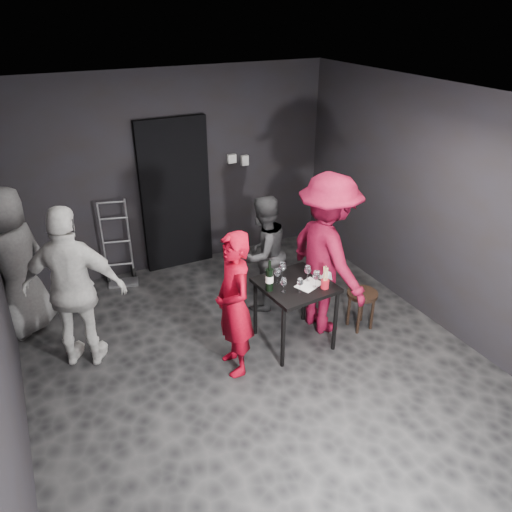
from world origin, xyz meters
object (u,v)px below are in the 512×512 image
hand_truck (120,267)px  stool (362,299)px  bystander_cream (72,276)px  woman_black (263,256)px  wine_bottle (269,279)px  bystander_grey (11,251)px  server_red (234,303)px  man_maroon (329,237)px  breadstick_cup (325,278)px  tasting_table (295,291)px

hand_truck → stool: (2.26, -2.31, 0.16)m
hand_truck → bystander_cream: bearing=-100.5°
stool → woman_black: 1.26m
wine_bottle → bystander_grey: bearing=146.2°
stool → woman_black: bearing=131.3°
server_red → man_maroon: (1.23, 0.23, 0.36)m
bystander_cream → breadstick_cup: size_ratio=7.68×
hand_truck → man_maroon: size_ratio=0.50×
tasting_table → bystander_grey: (-2.65, 1.58, 0.36)m
man_maroon → breadstick_cup: (-0.24, -0.33, -0.28)m
bystander_cream → breadstick_cup: (2.36, -0.91, -0.16)m
breadstick_cup → server_red: bearing=174.5°
bystander_grey → server_red: bearing=96.8°
bystander_grey → breadstick_cup: 3.39m
bystander_cream → wine_bottle: bearing=-174.1°
hand_truck → server_red: server_red is taller
hand_truck → tasting_table: size_ratio=1.54×
tasting_table → breadstick_cup: (0.23, -0.21, 0.22)m
hand_truck → stool: 3.23m
server_red → bystander_cream: bearing=-116.9°
hand_truck → tasting_table: (1.43, -2.20, 0.44)m
bystander_cream → man_maroon: bearing=-166.2°
tasting_table → man_maroon: (0.46, 0.12, 0.50)m
server_red → woman_black: size_ratio=1.13×
hand_truck → bystander_grey: bearing=-138.4°
bystander_cream → stool: bearing=-168.7°
server_red → breadstick_cup: bearing=88.3°
man_maroon → bystander_cream: bearing=74.9°
breadstick_cup → tasting_table: bearing=137.2°
bystander_grey → tasting_table: bearing=108.0°
server_red → wine_bottle: size_ratio=4.68×
bystander_grey → bystander_cream: bearing=79.0°
hand_truck → bystander_cream: size_ratio=0.56×
man_maroon → bystander_grey: size_ratio=1.14×
tasting_table → wine_bottle: size_ratio=2.22×
tasting_table → server_red: 0.79m
wine_bottle → server_red: bearing=-164.5°
server_red → breadstick_cup: size_ratio=5.92×
hand_truck → bystander_grey: size_ratio=0.57×
server_red → man_maroon: bearing=104.4°
man_maroon → breadstick_cup: 0.49m
hand_truck → woman_black: bearing=-29.0°
tasting_table → wine_bottle: wine_bottle is taller
bystander_cream → wine_bottle: 1.96m
man_maroon → bystander_cream: size_ratio=1.12×
hand_truck → breadstick_cup: 3.00m
hand_truck → tasting_table: 2.66m
tasting_table → man_maroon: man_maroon is taller
woman_black → tasting_table: bearing=68.4°
stool → bystander_cream: bystander_cream is taller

